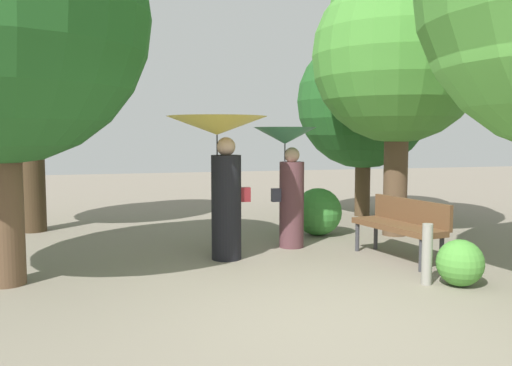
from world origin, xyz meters
name	(u,v)px	position (x,y,z in m)	size (l,w,h in m)	color
ground_plane	(342,314)	(0.00, 0.00, 0.00)	(40.00, 40.00, 0.00)	gray
person_left	(220,154)	(-0.65, 2.55, 1.46)	(1.37, 1.37, 1.98)	black
person_right	(288,167)	(0.51, 3.06, 1.24)	(0.95, 0.95, 1.84)	#563338
park_bench	(402,223)	(1.78, 1.90, 0.51)	(0.73, 1.56, 0.83)	#38383D
tree_near_left	(27,28)	(-3.42, 5.59, 3.58)	(2.79, 2.79, 5.32)	#42301E
tree_near_right	(364,91)	(3.11, 5.68, 2.64)	(2.82, 2.82, 4.20)	#4C3823
tree_far_back	(399,41)	(2.62, 3.51, 3.29)	(2.91, 2.91, 5.01)	brown
bush_path_left	(460,263)	(1.70, 0.52, 0.27)	(0.53, 0.53, 0.53)	#4C9338
bush_path_right	(318,212)	(1.33, 3.85, 0.41)	(0.82, 0.82, 0.82)	#387F33
path_marker_post	(427,254)	(1.37, 0.68, 0.35)	(0.12, 0.12, 0.71)	gray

